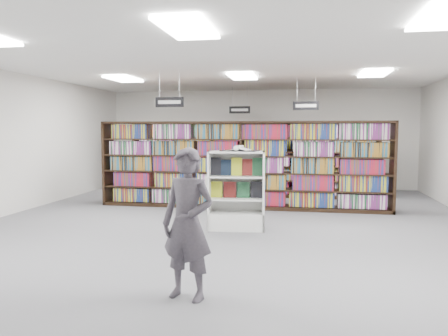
% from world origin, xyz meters
% --- Properties ---
extents(floor, '(12.00, 12.00, 0.00)m').
position_xyz_m(floor, '(0.00, 0.00, 0.00)').
color(floor, '#59595E').
rests_on(floor, ground).
extents(ceiling, '(10.00, 12.00, 0.10)m').
position_xyz_m(ceiling, '(0.00, 0.00, 3.20)').
color(ceiling, white).
rests_on(ceiling, wall_back).
extents(wall_back, '(10.00, 0.10, 3.20)m').
position_xyz_m(wall_back, '(0.00, 6.00, 1.60)').
color(wall_back, silver).
rests_on(wall_back, ground).
extents(wall_front, '(10.00, 0.10, 3.20)m').
position_xyz_m(wall_front, '(0.00, -6.00, 1.60)').
color(wall_front, silver).
rests_on(wall_front, ground).
extents(wall_left, '(0.10, 12.00, 3.20)m').
position_xyz_m(wall_left, '(-5.00, 0.00, 1.60)').
color(wall_left, silver).
rests_on(wall_left, ground).
extents(bookshelf_row_near, '(7.00, 0.60, 2.10)m').
position_xyz_m(bookshelf_row_near, '(0.00, 2.00, 1.05)').
color(bookshelf_row_near, black).
rests_on(bookshelf_row_near, floor).
extents(bookshelf_row_mid, '(7.00, 0.60, 2.10)m').
position_xyz_m(bookshelf_row_mid, '(0.00, 4.00, 1.05)').
color(bookshelf_row_mid, black).
rests_on(bookshelf_row_mid, floor).
extents(bookshelf_row_far, '(7.00, 0.60, 2.10)m').
position_xyz_m(bookshelf_row_far, '(0.00, 5.70, 1.05)').
color(bookshelf_row_far, black).
rests_on(bookshelf_row_far, floor).
extents(aisle_sign_left, '(0.65, 0.02, 0.80)m').
position_xyz_m(aisle_sign_left, '(-1.50, 1.00, 2.53)').
color(aisle_sign_left, '#B2B2B7').
rests_on(aisle_sign_left, ceiling).
extents(aisle_sign_right, '(0.65, 0.02, 0.80)m').
position_xyz_m(aisle_sign_right, '(1.50, 3.00, 2.53)').
color(aisle_sign_right, '#B2B2B7').
rests_on(aisle_sign_right, ceiling).
extents(aisle_sign_center, '(0.65, 0.02, 0.80)m').
position_xyz_m(aisle_sign_center, '(-0.50, 5.00, 2.53)').
color(aisle_sign_center, '#B2B2B7').
rests_on(aisle_sign_center, ceiling).
extents(troffer_front_center, '(0.60, 1.20, 0.04)m').
position_xyz_m(troffer_front_center, '(0.00, -3.00, 3.16)').
color(troffer_front_center, white).
rests_on(troffer_front_center, ceiling).
extents(troffer_front_right, '(0.60, 1.20, 0.04)m').
position_xyz_m(troffer_front_right, '(3.00, -3.00, 3.16)').
color(troffer_front_right, white).
rests_on(troffer_front_right, ceiling).
extents(troffer_back_left, '(0.60, 1.20, 0.04)m').
position_xyz_m(troffer_back_left, '(-3.00, 2.00, 3.16)').
color(troffer_back_left, white).
rests_on(troffer_back_left, ceiling).
extents(troffer_back_center, '(0.60, 1.20, 0.04)m').
position_xyz_m(troffer_back_center, '(0.00, 2.00, 3.16)').
color(troffer_back_center, white).
rests_on(troffer_back_center, ceiling).
extents(troffer_back_right, '(0.60, 1.20, 0.04)m').
position_xyz_m(troffer_back_right, '(3.00, 2.00, 3.16)').
color(troffer_back_right, white).
rests_on(troffer_back_right, ceiling).
extents(endcap_display, '(1.11, 0.64, 1.49)m').
position_xyz_m(endcap_display, '(0.21, -0.25, 0.50)').
color(endcap_display, silver).
rests_on(endcap_display, floor).
extents(open_book, '(0.74, 0.51, 0.13)m').
position_xyz_m(open_book, '(0.26, -0.24, 1.52)').
color(open_book, black).
rests_on(open_book, endcap_display).
extents(shopper, '(0.70, 0.55, 1.70)m').
position_xyz_m(shopper, '(0.19, -3.79, 0.85)').
color(shopper, '#443E47').
rests_on(shopper, floor).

